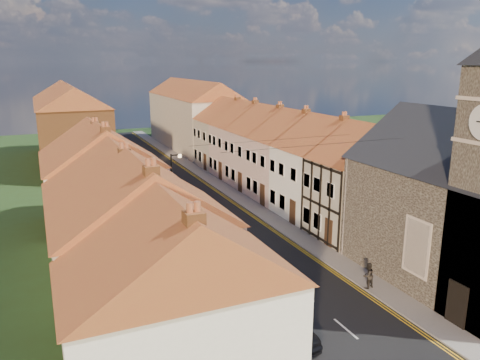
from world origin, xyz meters
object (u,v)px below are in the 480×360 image
Objects in this scene: car_near at (285,322)px; car_far at (140,165)px; lamppost at (173,186)px; church at (471,191)px; car_distant at (114,149)px; pedestrian_right at (368,276)px; pedestrian_left at (284,352)px.

car_near is 39.73m from car_far.
church is at bearing -51.70° from lamppost.
church reaches higher than car_far.
lamppost is at bearing -98.22° from car_far.
car_distant is 3.00× the size of pedestrian_right.
lamppost is 1.26× the size of car_distant.
car_near is 7.28m from pedestrian_right.
pedestrian_left is at bearing -168.02° from church.
pedestrian_left is (-1.26, -2.26, 0.11)m from car_near.
pedestrian_left is (-1.25, -54.12, 0.23)m from car_distant.
lamppost is 1.41× the size of car_far.
car_distant is at bearing -92.79° from pedestrian_right.
church reaches higher than car_near.
car_near is 2.59m from pedestrian_left.
pedestrian_right is (8.15, 4.60, 0.02)m from pedestrian_left.
pedestrian_left reaches higher than car_distant.
car_near is at bearing 8.02° from pedestrian_right.
church is at bearing -77.19° from car_far.
pedestrian_left reaches higher than car_far.
car_far is at bearing -92.26° from pedestrian_right.
lamppost reaches higher than car_distant.
car_near reaches higher than car_distant.
church reaches higher than pedestrian_right.
car_distant is at bearing 88.98° from lamppost.
pedestrian_right is (6.89, 2.34, 0.13)m from car_near.
lamppost is 3.78× the size of pedestrian_right.
church is at bearing -6.31° from pedestrian_left.
lamppost is 17.57m from car_near.
car_near is at bearing -95.15° from car_far.
car_near reaches higher than car_far.
car_distant is 3.08× the size of pedestrian_left.
church is 40.95m from car_far.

